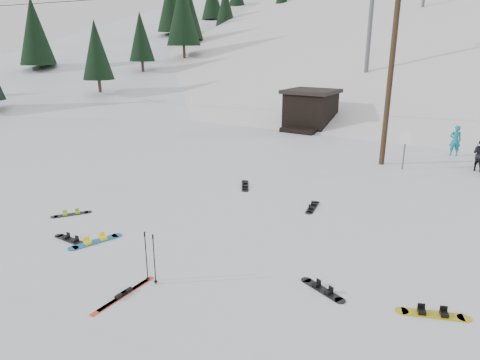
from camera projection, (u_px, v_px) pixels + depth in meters
The scene contains 19 objects.
ground at pixel (157, 271), 11.22m from camera, with size 200.00×200.00×0.00m, color silver.
ski_slope at pixel (440, 180), 58.91m from camera, with size 60.00×75.00×45.00m, color white.
ridge_left at pixel (202, 150), 71.61m from camera, with size 34.00×85.00×38.00m, color silver.
treeline_left at pixel (176, 87), 60.86m from camera, with size 20.00×64.00×10.00m, color black, non-canonical shape.
treeline_crest at pixel (476, 77), 80.17m from camera, with size 50.00×6.00×10.00m, color black, non-canonical shape.
utility_pole at pixel (391, 68), 20.00m from camera, with size 2.00×0.26×9.00m.
trail_sign at pixel (405, 143), 20.12m from camera, with size 0.50×0.09×1.85m.
lift_hut at pixel (310, 109), 30.18m from camera, with size 3.40×4.10×2.75m.
lift_tower_near at pixel (371, 18), 34.98m from camera, with size 2.20×0.36×8.00m.
hero_snowboard at pixel (96, 241), 12.88m from camera, with size 0.70×1.62×0.12m.
hero_skis at pixel (124, 294), 10.13m from camera, with size 0.15×1.94×0.10m.
ski_poles at pixel (150, 258), 10.50m from camera, with size 0.37×0.10×1.34m.
board_scatter_a at pixel (71, 240), 12.99m from camera, with size 1.43×0.28×0.10m.
board_scatter_b at pixel (245, 185), 18.02m from camera, with size 0.98×1.37×0.11m.
board_scatter_c at pixel (71, 214), 14.97m from camera, with size 0.86×1.19×0.10m.
board_scatter_d at pixel (322, 289), 10.34m from camera, with size 1.31×0.67×0.10m.
board_scatter_e at pixel (433, 314), 9.39m from camera, with size 1.50×0.76×0.11m.
board_scatter_f at pixel (313, 207), 15.62m from camera, with size 0.48×1.41×0.10m.
skier_teal at pixel (455, 140), 22.86m from camera, with size 0.60×0.39×1.63m, color #0E7F8C.
Camera 1 is at (7.24, -7.21, 5.66)m, focal length 32.00 mm.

